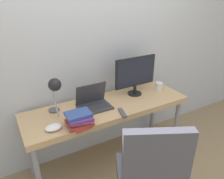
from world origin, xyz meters
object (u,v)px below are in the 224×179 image
object	(u,v)px
mug	(159,86)
desk_lamp	(55,88)
laptop	(93,103)
book_stack	(80,119)
office_chair	(151,173)
game_controller	(54,127)
monitor	(135,74)

from	to	relation	value
mug	desk_lamp	bearing A→B (deg)	179.91
laptop	desk_lamp	size ratio (longest dim) A/B	0.81
laptop	book_stack	xyz separation A→B (m)	(-0.24, -0.24, 0.01)
desk_lamp	book_stack	bearing A→B (deg)	-59.48
laptop	office_chair	bearing A→B (deg)	-86.68
game_controller	mug	bearing A→B (deg)	7.60
monitor	game_controller	bearing A→B (deg)	-166.68
laptop	monitor	bearing A→B (deg)	5.08
office_chair	book_stack	world-z (taller)	office_chair
monitor	mug	distance (m)	0.37
office_chair	mug	distance (m)	1.19
monitor	office_chair	bearing A→B (deg)	-117.70
game_controller	monitor	bearing A→B (deg)	13.32
office_chair	book_stack	distance (m)	0.74
laptop	office_chair	size ratio (longest dim) A/B	0.31
laptop	game_controller	xyz separation A→B (m)	(-0.47, -0.19, -0.03)
laptop	mug	size ratio (longest dim) A/B	2.60
monitor	office_chair	world-z (taller)	monitor
mug	game_controller	world-z (taller)	mug
desk_lamp	book_stack	distance (m)	0.35
monitor	mug	xyz separation A→B (m)	(0.31, -0.06, -0.20)
book_stack	mug	xyz separation A→B (m)	(1.09, 0.22, -0.01)
book_stack	game_controller	distance (m)	0.23
monitor	mug	size ratio (longest dim) A/B	4.02
laptop	game_controller	distance (m)	0.50
office_chair	desk_lamp	bearing A→B (deg)	116.14
desk_lamp	mug	distance (m)	1.25
monitor	book_stack	size ratio (longest dim) A/B	2.09
monitor	office_chair	size ratio (longest dim) A/B	0.48
office_chair	book_stack	size ratio (longest dim) A/B	4.38
desk_lamp	game_controller	world-z (taller)	desk_lamp
office_chair	book_stack	bearing A→B (deg)	114.54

